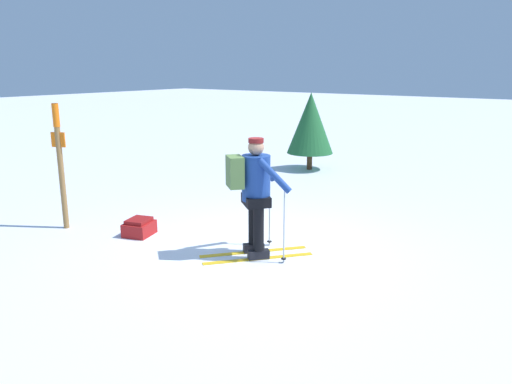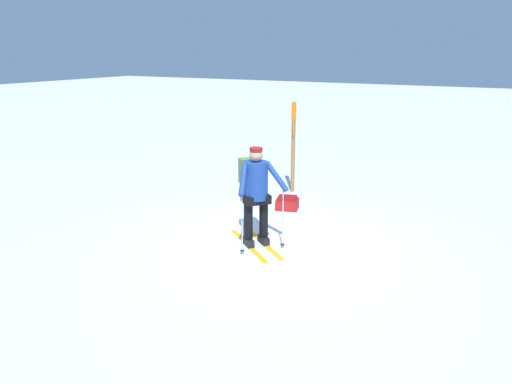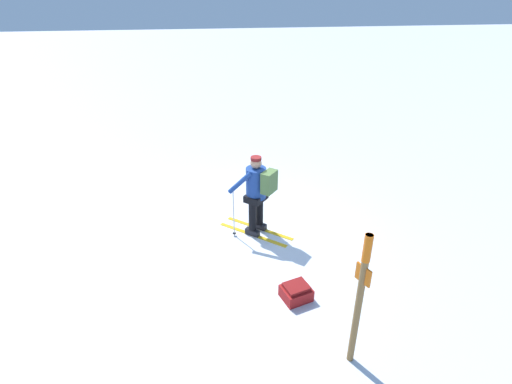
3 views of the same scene
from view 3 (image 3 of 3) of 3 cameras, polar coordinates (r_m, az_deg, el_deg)
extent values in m
plane|color=white|center=(8.17, -1.47, -6.50)|extent=(80.00, 80.00, 0.00)
cube|color=gold|center=(8.24, -0.51, -6.11)|extent=(1.08, 1.27, 0.01)
cube|color=black|center=(8.20, -0.51, -5.74)|extent=(0.28, 0.30, 0.12)
cylinder|color=black|center=(7.99, -0.52, -3.32)|extent=(0.15, 0.15, 0.69)
cube|color=gold|center=(8.44, 0.50, -5.21)|extent=(1.08, 1.27, 0.01)
cube|color=black|center=(8.40, 0.50, -4.84)|extent=(0.28, 0.30, 0.12)
cylinder|color=black|center=(8.19, 0.51, -2.45)|extent=(0.15, 0.15, 0.69)
cube|color=black|center=(7.92, 0.00, -0.73)|extent=(0.54, 0.53, 0.14)
cylinder|color=navy|center=(7.77, 0.00, 1.30)|extent=(0.39, 0.39, 0.63)
sphere|color=tan|center=(7.59, 0.00, 4.16)|extent=(0.22, 0.22, 0.22)
cylinder|color=maroon|center=(7.55, 0.00, 4.82)|extent=(0.21, 0.21, 0.06)
cube|color=#4C6B38|center=(7.59, 1.89, 1.46)|extent=(0.39, 0.37, 0.43)
cylinder|color=#B2B7BC|center=(7.94, -3.21, -3.03)|extent=(0.02, 0.02, 1.08)
cylinder|color=black|center=(8.20, -3.12, -5.90)|extent=(0.07, 0.07, 0.01)
cylinder|color=navy|center=(7.60, -2.30, 1.33)|extent=(0.17, 0.48, 0.47)
cylinder|color=#B2B7BC|center=(8.46, -0.45, -0.90)|extent=(0.02, 0.02, 1.08)
cylinder|color=black|center=(8.70, -0.44, -3.66)|extent=(0.07, 0.07, 0.01)
cylinder|color=navy|center=(8.04, 0.00, 2.91)|extent=(0.48, 0.25, 0.47)
cube|color=maroon|center=(6.76, 5.74, -14.17)|extent=(0.51, 0.55, 0.21)
cube|color=maroon|center=(6.67, 5.80, -13.30)|extent=(0.41, 0.46, 0.06)
cylinder|color=olive|center=(5.38, 14.47, -15.08)|extent=(0.09, 0.09, 2.06)
cylinder|color=orange|center=(4.86, 15.64, -7.74)|extent=(0.10, 0.10, 0.37)
cube|color=orange|center=(5.09, 15.08, -11.32)|extent=(0.23, 0.12, 0.24)
camera|label=1|loc=(12.70, 23.26, 16.78)|focal=35.00mm
camera|label=2|loc=(14.19, -20.97, 20.66)|focal=35.00mm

